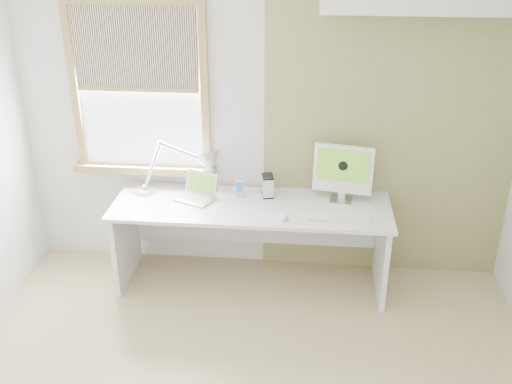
# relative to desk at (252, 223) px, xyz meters

# --- Properties ---
(room) EXTENTS (4.04, 3.54, 2.64)m
(room) POSITION_rel_desk_xyz_m (0.07, -1.44, 0.77)
(room) COLOR tan
(room) RESTS_ON ground
(accent_wall) EXTENTS (2.00, 0.02, 2.60)m
(accent_wall) POSITION_rel_desk_xyz_m (1.07, 0.30, 0.77)
(accent_wall) COLOR #949B5B
(accent_wall) RESTS_ON room
(window) EXTENTS (1.20, 0.14, 1.42)m
(window) POSITION_rel_desk_xyz_m (-0.93, 0.27, 1.01)
(window) COLOR #A88345
(window) RESTS_ON room
(desk) EXTENTS (2.20, 0.70, 0.73)m
(desk) POSITION_rel_desk_xyz_m (0.00, 0.00, 0.00)
(desk) COLOR white
(desk) RESTS_ON room
(desk_lamp) EXTENTS (0.80, 0.32, 0.45)m
(desk_lamp) POSITION_rel_desk_xyz_m (-0.46, 0.12, 0.43)
(desk_lamp) COLOR silver
(desk_lamp) RESTS_ON desk
(laptop) EXTENTS (0.36, 0.33, 0.20)m
(laptop) POSITION_rel_desk_xyz_m (-0.44, 0.02, 0.25)
(laptop) COLOR silver
(laptop) RESTS_ON desk
(phone_dock) EXTENTS (0.09, 0.09, 0.14)m
(phone_dock) POSITION_rel_desk_xyz_m (-0.11, 0.09, 0.23)
(phone_dock) COLOR silver
(phone_dock) RESTS_ON desk
(external_drive) EXTENTS (0.11, 0.15, 0.18)m
(external_drive) POSITION_rel_desk_xyz_m (0.12, 0.12, 0.28)
(external_drive) COLOR silver
(external_drive) RESTS_ON desk
(imac) EXTENTS (0.47, 0.19, 0.46)m
(imac) POSITION_rel_desk_xyz_m (0.71, 0.10, 0.45)
(imac) COLOR silver
(imac) RESTS_ON desk
(keyboard) EXTENTS (0.46, 0.14, 0.02)m
(keyboard) POSITION_rel_desk_xyz_m (0.68, -0.24, 0.21)
(keyboard) COLOR white
(keyboard) RESTS_ON desk
(mouse) EXTENTS (0.06, 0.10, 0.03)m
(mouse) POSITION_rel_desk_xyz_m (0.27, -0.28, 0.21)
(mouse) COLOR white
(mouse) RESTS_ON desk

